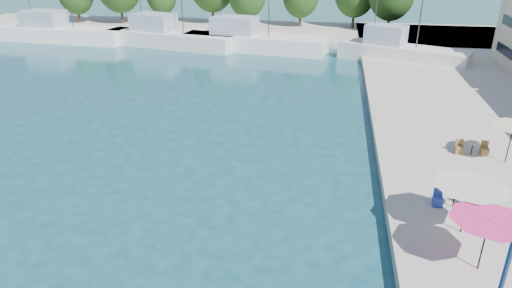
% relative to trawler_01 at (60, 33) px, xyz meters
% --- Properties ---
extents(quay_far, '(90.00, 16.00, 0.60)m').
position_rel_trawler_01_xyz_m(quay_far, '(24.39, 9.38, -0.77)').
color(quay_far, '#ADA49C').
rests_on(quay_far, ground).
extents(trawler_01, '(17.27, 5.60, 10.20)m').
position_rel_trawler_01_xyz_m(trawler_01, '(0.00, 0.00, 0.00)').
color(trawler_01, white).
rests_on(trawler_01, ground).
extents(trawler_02, '(17.31, 7.91, 10.20)m').
position_rel_trawler_01_xyz_m(trawler_02, '(15.11, -0.62, 0.00)').
color(trawler_02, silver).
rests_on(trawler_02, ground).
extents(trawler_03, '(17.56, 7.08, 10.20)m').
position_rel_trawler_01_xyz_m(trawler_03, '(25.58, -1.08, -0.00)').
color(trawler_03, white).
rests_on(trawler_03, ground).
extents(trawler_04, '(13.70, 8.63, 10.20)m').
position_rel_trawler_01_xyz_m(trawler_04, '(42.30, -4.43, 0.00)').
color(trawler_04, silver).
rests_on(trawler_04, ground).
extents(umbrella_pink, '(2.82, 2.82, 2.18)m').
position_rel_trawler_01_xyz_m(umbrella_pink, '(41.40, -39.77, 1.46)').
color(umbrella_pink, black).
rests_on(umbrella_pink, quay_right).
extents(umbrella_white, '(3.02, 3.02, 2.23)m').
position_rel_trawler_01_xyz_m(umbrella_white, '(41.33, -37.35, 1.51)').
color(umbrella_white, black).
rests_on(umbrella_white, quay_right).
extents(cafe_table_02, '(1.82, 0.70, 0.76)m').
position_rel_trawler_01_xyz_m(cafe_table_02, '(41.42, -35.33, -0.18)').
color(cafe_table_02, black).
rests_on(cafe_table_02, quay_right).
extents(cafe_table_03, '(1.82, 0.70, 0.76)m').
position_rel_trawler_01_xyz_m(cafe_table_03, '(43.73, -29.06, -0.18)').
color(cafe_table_03, black).
rests_on(cafe_table_03, quay_right).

